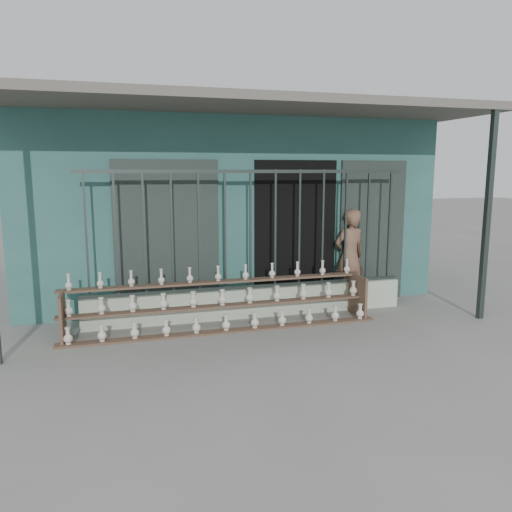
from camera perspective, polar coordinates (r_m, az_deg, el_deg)
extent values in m
plane|color=slate|center=(6.60, 2.42, -10.00)|extent=(60.00, 60.00, 0.00)
cube|color=#2B5B56|center=(10.40, -5.03, 6.20)|extent=(7.00, 5.00, 3.20)
cube|color=black|center=(8.30, 4.43, 2.56)|extent=(1.40, 0.12, 2.40)
cube|color=#1E2825|center=(7.78, -10.13, 1.97)|extent=(1.60, 0.08, 2.40)
cube|color=#1E2825|center=(8.84, 13.07, 2.78)|extent=(1.20, 0.08, 2.40)
cube|color=#59544C|center=(7.42, -0.44, 16.85)|extent=(7.40, 2.00, 0.12)
cube|color=#283330|center=(8.16, 24.91, 4.05)|extent=(0.08, 0.08, 3.10)
cube|color=#AEBEA3|center=(7.72, -0.61, -5.32)|extent=(5.00, 0.20, 0.45)
cube|color=#283330|center=(7.26, -18.83, 2.25)|extent=(0.03, 0.03, 1.80)
cube|color=#283330|center=(7.25, -15.74, 2.40)|extent=(0.03, 0.03, 1.80)
cube|color=#283330|center=(7.26, -12.65, 2.54)|extent=(0.03, 0.03, 1.80)
cube|color=#283330|center=(7.29, -9.58, 2.67)|extent=(0.03, 0.03, 1.80)
cube|color=#283330|center=(7.35, -6.54, 2.79)|extent=(0.03, 0.03, 1.80)
cube|color=#283330|center=(7.42, -3.55, 2.90)|extent=(0.03, 0.03, 1.80)
cube|color=#283330|center=(7.51, -0.63, 3.00)|extent=(0.03, 0.03, 1.80)
cube|color=#283330|center=(7.63, 2.21, 3.09)|extent=(0.03, 0.03, 1.80)
cube|color=#283330|center=(7.76, 4.97, 3.17)|extent=(0.03, 0.03, 1.80)
cube|color=#283330|center=(7.90, 7.63, 3.25)|extent=(0.03, 0.03, 1.80)
cube|color=#283330|center=(8.07, 10.18, 3.31)|extent=(0.03, 0.03, 1.80)
cube|color=#283330|center=(8.25, 12.64, 3.36)|extent=(0.03, 0.03, 1.80)
cube|color=#283330|center=(8.44, 14.98, 3.41)|extent=(0.03, 0.03, 1.80)
cube|color=#283330|center=(7.46, -0.64, 9.65)|extent=(5.00, 0.04, 0.05)
cube|color=#283330|center=(7.66, -0.62, -3.51)|extent=(5.00, 0.04, 0.05)
cube|color=brown|center=(7.06, -3.44, -8.57)|extent=(4.50, 0.18, 0.03)
cube|color=brown|center=(7.20, -3.89, -5.70)|extent=(4.50, 0.18, 0.03)
cube|color=brown|center=(7.37, -4.33, -2.96)|extent=(4.50, 0.18, 0.03)
cube|color=brown|center=(7.09, -21.25, -6.56)|extent=(0.04, 0.55, 0.64)
cube|color=brown|center=(7.92, 11.55, -4.43)|extent=(0.04, 0.55, 0.64)
imported|color=brown|center=(8.54, 10.64, -0.07)|extent=(0.65, 0.49, 1.60)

